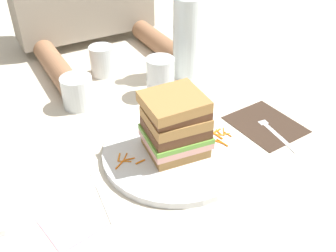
{
  "coord_description": "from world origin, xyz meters",
  "views": [
    {
      "loc": [
        -0.3,
        -0.55,
        0.51
      ],
      "look_at": [
        0.01,
        0.0,
        0.05
      ],
      "focal_mm": 41.07,
      "sensor_mm": 36.0,
      "label": 1
    }
  ],
  "objects": [
    {
      "name": "carrot_shred_2",
      "position": [
        -0.07,
        -0.03,
        0.02
      ],
      "size": [
        0.02,
        0.01,
        0.0
      ],
      "primitive_type": "cylinder",
      "rotation": [
        0.0,
        1.57,
        3.24
      ],
      "color": "orange",
      "rests_on": "main_plate"
    },
    {
      "name": "juice_glass",
      "position": [
        0.1,
        0.2,
        0.04
      ],
      "size": [
        0.07,
        0.07,
        0.1
      ],
      "color": "white",
      "rests_on": "ground_plane"
    },
    {
      "name": "carrot_shred_10",
      "position": [
        0.11,
        -0.06,
        0.02
      ],
      "size": [
        0.01,
        0.03,
        0.0
      ],
      "primitive_type": "cylinder",
      "rotation": [
        0.0,
        1.57,
        4.91
      ],
      "color": "orange",
      "rests_on": "main_plate"
    },
    {
      "name": "water_bottle",
      "position": [
        0.21,
        0.26,
        0.12
      ],
      "size": [
        0.07,
        0.07,
        0.28
      ],
      "color": "silver",
      "rests_on": "ground_plane"
    },
    {
      "name": "napkin_pink",
      "position": [
        -0.23,
        -0.09,
        0.0
      ],
      "size": [
        0.11,
        0.11,
        0.0
      ],
      "primitive_type": "cube",
      "rotation": [
        0.0,
        0.0,
        0.19
      ],
      "color": "pink",
      "rests_on": "ground_plane"
    },
    {
      "name": "empty_tumbler_0",
      "position": [
        0.01,
        0.37,
        0.04
      ],
      "size": [
        0.07,
        0.07,
        0.08
      ],
      "primitive_type": "cylinder",
      "color": "silver",
      "rests_on": "ground_plane"
    },
    {
      "name": "ground_plane",
      "position": [
        0.0,
        0.0,
        0.0
      ],
      "size": [
        3.0,
        3.0,
        0.0
      ],
      "primitive_type": "plane",
      "color": "beige"
    },
    {
      "name": "carrot_shred_4",
      "position": [
        -0.1,
        0.01,
        0.02
      ],
      "size": [
        0.02,
        0.02,
        0.0
      ],
      "primitive_type": "cylinder",
      "rotation": [
        0.0,
        1.57,
        1.01
      ],
      "color": "orange",
      "rests_on": "main_plate"
    },
    {
      "name": "carrot_shred_1",
      "position": [
        -0.1,
        -0.01,
        0.02
      ],
      "size": [
        0.02,
        0.02,
        0.0
      ],
      "primitive_type": "cylinder",
      "rotation": [
        0.0,
        1.57,
        5.73
      ],
      "color": "orange",
      "rests_on": "main_plate"
    },
    {
      "name": "carrot_shred_8",
      "position": [
        0.11,
        -0.03,
        0.02
      ],
      "size": [
        0.01,
        0.03,
        0.0
      ],
      "primitive_type": "cylinder",
      "rotation": [
        0.0,
        1.57,
        1.73
      ],
      "color": "orange",
      "rests_on": "main_plate"
    },
    {
      "name": "carrot_shred_6",
      "position": [
        0.13,
        -0.03,
        0.02
      ],
      "size": [
        0.02,
        0.03,
        0.0
      ],
      "primitive_type": "cylinder",
      "rotation": [
        0.0,
        1.57,
        4.13
      ],
      "color": "orange",
      "rests_on": "main_plate"
    },
    {
      "name": "carrot_shred_14",
      "position": [
        0.12,
        -0.02,
        0.02
      ],
      "size": [
        0.0,
        0.02,
        0.0
      ],
      "primitive_type": "cylinder",
      "rotation": [
        0.0,
        1.57,
        4.67
      ],
      "color": "orange",
      "rests_on": "main_plate"
    },
    {
      "name": "empty_tumbler_1",
      "position": [
        -0.1,
        0.25,
        0.04
      ],
      "size": [
        0.08,
        0.08,
        0.08
      ],
      "primitive_type": "cylinder",
      "color": "silver",
      "rests_on": "ground_plane"
    },
    {
      "name": "knife",
      "position": [
        -0.16,
        -0.04,
        0.0
      ],
      "size": [
        0.03,
        0.2,
        0.0
      ],
      "color": "silver",
      "rests_on": "ground_plane"
    },
    {
      "name": "carrot_shred_9",
      "position": [
        0.13,
        -0.04,
        0.02
      ],
      "size": [
        0.01,
        0.02,
        0.0
      ],
      "primitive_type": "cylinder",
      "rotation": [
        0.0,
        1.57,
        1.76
      ],
      "color": "orange",
      "rests_on": "main_plate"
    },
    {
      "name": "carrot_shred_0",
      "position": [
        -0.11,
        -0.01,
        0.02
      ],
      "size": [
        0.03,
        0.02,
        0.0
      ],
      "primitive_type": "cylinder",
      "rotation": [
        0.0,
        1.57,
        3.73
      ],
      "color": "orange",
      "rests_on": "main_plate"
    },
    {
      "name": "main_plate",
      "position": [
        0.01,
        -0.03,
        0.01
      ],
      "size": [
        0.3,
        0.3,
        0.01
      ],
      "primitive_type": "cylinder",
      "color": "white",
      "rests_on": "ground_plane"
    },
    {
      "name": "sandwich",
      "position": [
        0.01,
        -0.03,
        0.08
      ],
      "size": [
        0.13,
        0.12,
        0.13
      ],
      "color": "#A87A42",
      "rests_on": "main_plate"
    },
    {
      "name": "carrot_shred_7",
      "position": [
        0.11,
        -0.03,
        0.02
      ],
      "size": [
        0.03,
        0.02,
        0.0
      ],
      "primitive_type": "cylinder",
      "rotation": [
        0.0,
        1.57,
        2.5
      ],
      "color": "orange",
      "rests_on": "main_plate"
    },
    {
      "name": "fork",
      "position": [
        0.24,
        -0.06,
        0.0
      ],
      "size": [
        0.03,
        0.17,
        0.0
      ],
      "color": "silver",
      "rests_on": "napkin_dark"
    },
    {
      "name": "carrot_shred_12",
      "position": [
        0.1,
        -0.04,
        0.02
      ],
      "size": [
        0.02,
        0.03,
        0.0
      ],
      "primitive_type": "cylinder",
      "rotation": [
        0.0,
        1.57,
        2.13
      ],
      "color": "orange",
      "rests_on": "main_plate"
    },
    {
      "name": "carrot_shred_13",
      "position": [
        0.12,
        -0.02,
        0.02
      ],
      "size": [
        0.02,
        0.01,
        0.0
      ],
      "primitive_type": "cylinder",
      "rotation": [
        0.0,
        1.57,
        3.33
      ],
      "color": "orange",
      "rests_on": "main_plate"
    },
    {
      "name": "carrot_shred_3",
      "position": [
        -0.09,
        -0.0,
        0.02
      ],
      "size": [
        0.02,
        0.02,
        0.0
      ],
      "primitive_type": "cylinder",
      "rotation": [
        0.0,
        1.57,
        0.84
      ],
      "color": "orange",
      "rests_on": "main_plate"
    },
    {
      "name": "carrot_shred_11",
      "position": [
        0.13,
        -0.04,
        0.02
      ],
      "size": [
        0.02,
        0.01,
        0.0
      ],
      "primitive_type": "cylinder",
      "rotation": [
        0.0,
        1.57,
        2.96
      ],
      "color": "orange",
      "rests_on": "main_plate"
    },
    {
      "name": "napkin_dark",
      "position": [
        0.24,
        -0.04,
        0.0
      ],
      "size": [
        0.14,
        0.17,
        0.0
      ],
      "primitive_type": "cube",
      "rotation": [
        0.0,
        0.0,
        0.07
      ],
      "color": "#38281E",
      "rests_on": "ground_plane"
    },
    {
      "name": "carrot_shred_5",
      "position": [
        -0.09,
        -0.01,
        0.02
      ],
      "size": [
        0.02,
        0.01,
        0.0
      ],
      "primitive_type": "cylinder",
      "rotation": [
        0.0,
        1.57,
        6.1
      ],
      "color": "orange",
      "rests_on": "main_plate"
    }
  ]
}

